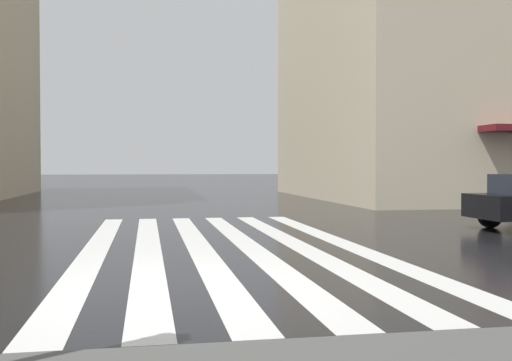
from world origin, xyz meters
name	(u,v)px	position (x,y,z in m)	size (l,w,h in m)	color
ground_plane	(178,288)	(0.00, 0.00, 0.00)	(220.00, 220.00, 0.00)	black
zebra_crossing	(224,246)	(4.00, -1.12, 0.00)	(13.00, 5.50, 0.01)	silver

